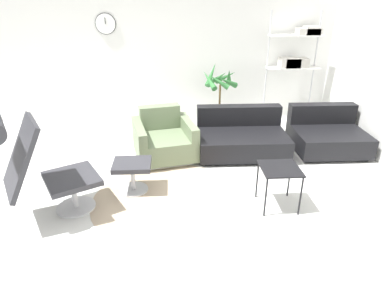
{
  "coord_description": "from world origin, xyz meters",
  "views": [
    {
      "loc": [
        -0.11,
        -3.63,
        2.28
      ],
      "look_at": [
        0.13,
        0.27,
        0.55
      ],
      "focal_mm": 32.0,
      "sensor_mm": 36.0,
      "label": 1
    }
  ],
  "objects_px": {
    "potted_plant": "(219,100)",
    "shelf_unit": "(298,52)",
    "ottoman": "(132,170)",
    "lounge_chair": "(32,158)",
    "side_table": "(280,172)",
    "couch_second": "(327,136)",
    "couch_low": "(241,138)",
    "armchair_red": "(164,140)"
  },
  "relations": [
    {
      "from": "armchair_red",
      "to": "side_table",
      "type": "height_order",
      "value": "armchair_red"
    },
    {
      "from": "couch_second",
      "to": "potted_plant",
      "type": "xyz_separation_m",
      "value": [
        -1.56,
        1.06,
        0.29
      ]
    },
    {
      "from": "ottoman",
      "to": "shelf_unit",
      "type": "relative_size",
      "value": 0.23
    },
    {
      "from": "lounge_chair",
      "to": "couch_second",
      "type": "height_order",
      "value": "lounge_chair"
    },
    {
      "from": "ottoman",
      "to": "potted_plant",
      "type": "relative_size",
      "value": 0.39
    },
    {
      "from": "ottoman",
      "to": "armchair_red",
      "type": "distance_m",
      "value": 1.02
    },
    {
      "from": "couch_low",
      "to": "potted_plant",
      "type": "relative_size",
      "value": 1.14
    },
    {
      "from": "armchair_red",
      "to": "shelf_unit",
      "type": "relative_size",
      "value": 0.5
    },
    {
      "from": "ottoman",
      "to": "armchair_red",
      "type": "xyz_separation_m",
      "value": [
        0.38,
        0.94,
        -0.02
      ]
    },
    {
      "from": "ottoman",
      "to": "couch_low",
      "type": "height_order",
      "value": "couch_low"
    },
    {
      "from": "armchair_red",
      "to": "ottoman",
      "type": "bearing_deg",
      "value": 56.26
    },
    {
      "from": "armchair_red",
      "to": "couch_second",
      "type": "distance_m",
      "value": 2.54
    },
    {
      "from": "ottoman",
      "to": "couch_low",
      "type": "xyz_separation_m",
      "value": [
        1.56,
        1.04,
        -0.05
      ]
    },
    {
      "from": "ottoman",
      "to": "armchair_red",
      "type": "relative_size",
      "value": 0.46
    },
    {
      "from": "couch_low",
      "to": "couch_second",
      "type": "distance_m",
      "value": 1.36
    },
    {
      "from": "potted_plant",
      "to": "side_table",
      "type": "bearing_deg",
      "value": -82.39
    },
    {
      "from": "potted_plant",
      "to": "couch_low",
      "type": "bearing_deg",
      "value": -79.17
    },
    {
      "from": "couch_second",
      "to": "ottoman",
      "type": "bearing_deg",
      "value": 20.53
    },
    {
      "from": "couch_low",
      "to": "shelf_unit",
      "type": "bearing_deg",
      "value": -131.1
    },
    {
      "from": "ottoman",
      "to": "couch_second",
      "type": "relative_size",
      "value": 0.43
    },
    {
      "from": "potted_plant",
      "to": "shelf_unit",
      "type": "height_order",
      "value": "shelf_unit"
    },
    {
      "from": "armchair_red",
      "to": "potted_plant",
      "type": "bearing_deg",
      "value": -142.01
    },
    {
      "from": "ottoman",
      "to": "shelf_unit",
      "type": "bearing_deg",
      "value": 40.89
    },
    {
      "from": "lounge_chair",
      "to": "shelf_unit",
      "type": "relative_size",
      "value": 0.62
    },
    {
      "from": "lounge_chair",
      "to": "ottoman",
      "type": "distance_m",
      "value": 1.16
    },
    {
      "from": "potted_plant",
      "to": "lounge_chair",
      "type": "bearing_deg",
      "value": -131.12
    },
    {
      "from": "side_table",
      "to": "shelf_unit",
      "type": "relative_size",
      "value": 0.25
    },
    {
      "from": "lounge_chair",
      "to": "side_table",
      "type": "relative_size",
      "value": 2.49
    },
    {
      "from": "couch_low",
      "to": "couch_second",
      "type": "height_order",
      "value": "same"
    },
    {
      "from": "lounge_chair",
      "to": "shelf_unit",
      "type": "bearing_deg",
      "value": 99.39
    },
    {
      "from": "couch_second",
      "to": "potted_plant",
      "type": "height_order",
      "value": "potted_plant"
    },
    {
      "from": "armchair_red",
      "to": "couch_low",
      "type": "bearing_deg",
      "value": 172.7
    },
    {
      "from": "armchair_red",
      "to": "shelf_unit",
      "type": "height_order",
      "value": "shelf_unit"
    },
    {
      "from": "lounge_chair",
      "to": "armchair_red",
      "type": "bearing_deg",
      "value": 109.2
    },
    {
      "from": "ottoman",
      "to": "shelf_unit",
      "type": "height_order",
      "value": "shelf_unit"
    },
    {
      "from": "side_table",
      "to": "armchair_red",
      "type": "bearing_deg",
      "value": 133.58
    },
    {
      "from": "ottoman",
      "to": "side_table",
      "type": "relative_size",
      "value": 0.93
    },
    {
      "from": "side_table",
      "to": "lounge_chair",
      "type": "bearing_deg",
      "value": -178.46
    },
    {
      "from": "shelf_unit",
      "to": "couch_second",
      "type": "bearing_deg",
      "value": -85.24
    },
    {
      "from": "side_table",
      "to": "potted_plant",
      "type": "height_order",
      "value": "potted_plant"
    },
    {
      "from": "side_table",
      "to": "shelf_unit",
      "type": "xyz_separation_m",
      "value": [
        1.11,
        2.87,
        0.86
      ]
    },
    {
      "from": "couch_low",
      "to": "side_table",
      "type": "height_order",
      "value": "couch_low"
    }
  ]
}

